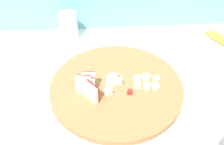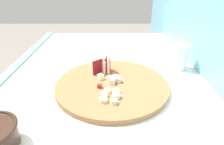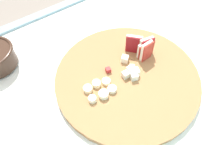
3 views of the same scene
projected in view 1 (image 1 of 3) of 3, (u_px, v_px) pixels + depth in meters
name	position (u px, v px, depth m)	size (l,w,h in m)	color
tile_backsplash	(96.00, 61.00, 1.24)	(2.40, 0.04, 1.38)	#6BADC6
cutting_board	(116.00, 86.00, 0.79)	(0.44, 0.44, 0.02)	olive
apple_wedge_fan	(87.00, 86.00, 0.73)	(0.07, 0.08, 0.07)	maroon
apple_dice_pile	(113.00, 82.00, 0.78)	(0.09, 0.10, 0.02)	white
banana_slice_rows	(147.00, 82.00, 0.78)	(0.09, 0.07, 0.02)	#F4EAC6
banana_peel	(222.00, 39.00, 1.00)	(0.17, 0.06, 0.02)	gold
small_jar	(69.00, 27.00, 0.98)	(0.08, 0.08, 0.12)	white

